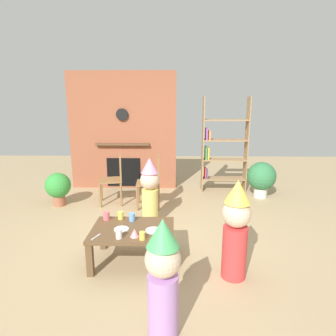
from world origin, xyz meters
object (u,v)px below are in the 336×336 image
birthday_cake_slice (135,233)px  dining_chair_left (115,176)px  dining_chair_middle (153,179)px  child_with_cone_hat (163,277)px  child_by_the_chairs (150,190)px  paper_cup_far_left (132,217)px  paper_cup_near_left (106,216)px  paper_cup_near_right (119,234)px  paper_cup_center (142,236)px  paper_cup_far_right (121,215)px  potted_plant_tall (261,177)px  child_in_pink (236,227)px  paper_plate_front (121,229)px  bookshelf (221,148)px  paper_plate_rear (154,230)px  coffee_table (133,234)px  potted_plant_short (58,187)px

birthday_cake_slice → dining_chair_left: (-0.62, 2.14, 0.05)m
dining_chair_middle → child_with_cone_hat: bearing=92.9°
child_by_the_chairs → dining_chair_left: (-0.69, 0.88, -0.03)m
paper_cup_far_left → child_by_the_chairs: bearing=80.0°
birthday_cake_slice → dining_chair_middle: 1.98m
paper_cup_near_left → dining_chair_left: bearing=97.3°
paper_cup_near_right → paper_cup_center: bearing=-5.1°
dining_chair_middle → paper_cup_center: bearing=88.1°
paper_cup_far_right → potted_plant_tall: potted_plant_tall is taller
paper_cup_far_right → child_in_pink: child_in_pink is taller
paper_cup_near_left → paper_plate_front: size_ratio=0.60×
paper_cup_near_right → child_in_pink: child_in_pink is taller
paper_cup_near_right → paper_plate_front: 0.21m
paper_cup_near_left → child_in_pink: bearing=-19.6°
child_by_the_chairs → dining_chair_middle: child_by_the_chairs is taller
bookshelf → dining_chair_left: size_ratio=2.11×
paper_cup_far_left → paper_plate_rear: (0.28, -0.27, -0.04)m
coffee_table → paper_cup_far_right: (-0.18, 0.26, 0.11)m
bookshelf → paper_cup_near_left: bearing=-125.5°
coffee_table → potted_plant_tall: potted_plant_tall is taller
bookshelf → paper_cup_center: (-1.29, -3.01, -0.43)m
dining_chair_left → paper_cup_center: bearing=97.4°
paper_cup_center → paper_cup_far_left: 0.51m
bookshelf → potted_plant_short: size_ratio=3.19×
dining_chair_middle → potted_plant_short: 1.70m
paper_cup_near_right → potted_plant_tall: (2.26, 2.56, -0.07)m
potted_plant_short → paper_cup_center: bearing=-50.4°
paper_cup_near_right → paper_cup_far_right: (-0.07, 0.51, -0.00)m
paper_plate_front → potted_plant_tall: potted_plant_tall is taller
potted_plant_tall → potted_plant_short: potted_plant_tall is taller
coffee_table → child_by_the_chairs: child_by_the_chairs is taller
paper_cup_far_right → child_with_cone_hat: (0.57, -1.36, 0.07)m
child_by_the_chairs → potted_plant_short: child_by_the_chairs is taller
paper_cup_far_right → child_with_cone_hat: size_ratio=0.09×
birthday_cake_slice → child_with_cone_hat: (0.34, -0.89, 0.07)m
child_with_cone_hat → dining_chair_middle: bearing=-14.1°
paper_cup_near_right → paper_plate_front: (-0.01, 0.21, -0.05)m
paper_plate_front → paper_cup_near_left: bearing=129.7°
paper_plate_rear → birthday_cake_slice: birthday_cake_slice is taller
birthday_cake_slice → potted_plant_tall: (2.10, 2.52, -0.06)m
bookshelf → paper_cup_near_right: 3.39m
dining_chair_left → dining_chair_middle: 0.71m
paper_cup_far_left → potted_plant_short: potted_plant_short is taller
birthday_cake_slice → child_with_cone_hat: 0.96m
bookshelf → paper_cup_center: bookshelf is taller
dining_chair_left → potted_plant_short: (-1.00, -0.14, -0.16)m
bookshelf → paper_cup_far_left: (-1.47, -2.53, -0.42)m
bookshelf → dining_chair_left: bookshelf is taller
bookshelf → paper_cup_near_right: bookshelf is taller
child_in_pink → dining_chair_middle: bearing=-50.0°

